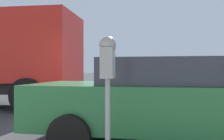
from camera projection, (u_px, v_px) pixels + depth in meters
ground_plane at (91, 130)px, 5.57m from camera, size 220.00×220.00×0.00m
parking_meter at (108, 68)px, 2.89m from camera, size 0.21×0.19×1.51m
car_green at (173, 99)px, 4.36m from camera, size 2.10×4.72×1.46m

